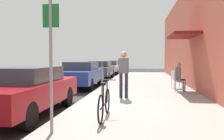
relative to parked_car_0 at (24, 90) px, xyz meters
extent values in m
plane|color=#2D2D30|center=(1.10, 1.40, -0.70)|extent=(60.00, 60.00, 0.00)
cube|color=#9E9B93|center=(3.35, 3.40, -0.64)|extent=(4.50, 32.00, 0.12)
cube|color=#BC5442|center=(5.75, 3.40, 2.07)|extent=(0.30, 32.00, 5.54)
cube|color=maroon|center=(5.05, 4.96, 1.90)|extent=(1.10, 2.80, 0.12)
cube|color=maroon|center=(0.00, -0.03, -0.08)|extent=(1.80, 4.40, 0.59)
cube|color=#333D47|center=(0.00, 0.12, 0.42)|extent=(1.48, 2.11, 0.41)
cylinder|color=black|center=(0.79, 1.33, -0.38)|extent=(0.22, 0.64, 0.64)
cylinder|color=black|center=(-0.79, 1.33, -0.38)|extent=(0.22, 0.64, 0.64)
cylinder|color=black|center=(0.79, -1.39, -0.38)|extent=(0.22, 0.64, 0.64)
cube|color=navy|center=(0.00, 6.26, -0.06)|extent=(1.80, 4.40, 0.64)
cube|color=#333D47|center=(0.00, 6.41, 0.47)|extent=(1.48, 2.11, 0.43)
cylinder|color=black|center=(0.79, 7.62, -0.38)|extent=(0.22, 0.64, 0.64)
cylinder|color=black|center=(-0.79, 7.62, -0.38)|extent=(0.22, 0.64, 0.64)
cylinder|color=black|center=(0.79, 4.89, -0.38)|extent=(0.22, 0.64, 0.64)
cylinder|color=black|center=(-0.79, 4.89, -0.38)|extent=(0.22, 0.64, 0.64)
cube|color=#47514C|center=(0.00, 12.16, -0.07)|extent=(1.80, 4.40, 0.62)
cube|color=#333D47|center=(0.00, 12.31, 0.45)|extent=(1.48, 2.11, 0.43)
cylinder|color=black|center=(0.79, 13.52, -0.38)|extent=(0.22, 0.64, 0.64)
cylinder|color=black|center=(-0.79, 13.52, -0.38)|extent=(0.22, 0.64, 0.64)
cylinder|color=black|center=(0.79, 10.79, -0.38)|extent=(0.22, 0.64, 0.64)
cylinder|color=black|center=(-0.79, 10.79, -0.38)|extent=(0.22, 0.64, 0.64)
cube|color=silver|center=(0.00, 18.20, -0.10)|extent=(1.80, 4.40, 0.56)
cube|color=#333D47|center=(0.00, 18.35, 0.40)|extent=(1.48, 2.11, 0.44)
cylinder|color=black|center=(0.79, 19.56, -0.38)|extent=(0.22, 0.64, 0.64)
cylinder|color=black|center=(-0.79, 19.56, -0.38)|extent=(0.22, 0.64, 0.64)
cylinder|color=black|center=(0.79, 16.84, -0.38)|extent=(0.22, 0.64, 0.64)
cylinder|color=black|center=(-0.79, 16.84, -0.38)|extent=(0.22, 0.64, 0.64)
cube|color=maroon|center=(0.00, 23.74, -0.10)|extent=(1.80, 4.40, 0.57)
cube|color=#333D47|center=(0.00, 23.89, 0.41)|extent=(1.48, 2.11, 0.43)
cylinder|color=black|center=(0.79, 25.10, -0.38)|extent=(0.22, 0.64, 0.64)
cylinder|color=black|center=(-0.79, 25.10, -0.38)|extent=(0.22, 0.64, 0.64)
cylinder|color=black|center=(0.79, 22.37, -0.38)|extent=(0.22, 0.64, 0.64)
cylinder|color=black|center=(-0.79, 22.37, -0.38)|extent=(0.22, 0.64, 0.64)
cylinder|color=slate|center=(1.55, 3.81, -0.03)|extent=(0.07, 0.07, 1.10)
cube|color=#383D42|center=(1.55, 3.81, 0.63)|extent=(0.12, 0.10, 0.22)
cylinder|color=gray|center=(1.50, -1.85, 0.72)|extent=(0.06, 0.06, 2.60)
cube|color=#19722D|center=(1.50, -1.83, 1.67)|extent=(0.32, 0.02, 0.44)
torus|color=black|center=(2.33, -0.07, -0.25)|extent=(0.04, 0.66, 0.66)
torus|color=black|center=(2.33, -1.12, -0.25)|extent=(0.04, 0.66, 0.66)
cylinder|color=black|center=(2.33, -0.59, -0.25)|extent=(0.04, 1.05, 0.04)
cylinder|color=black|center=(2.33, -0.74, 0.00)|extent=(0.04, 0.04, 0.50)
cube|color=black|center=(2.33, -0.74, 0.27)|extent=(0.10, 0.20, 0.06)
cylinder|color=black|center=(2.33, -0.12, 0.03)|extent=(0.03, 0.03, 0.56)
cylinder|color=black|center=(2.33, -0.12, 0.31)|extent=(0.46, 0.03, 0.03)
cylinder|color=silver|center=(5.13, 4.79, -0.36)|extent=(0.04, 0.04, 0.45)
cylinder|color=silver|center=(5.06, 4.41, -0.36)|extent=(0.04, 0.04, 0.45)
cylinder|color=silver|center=(4.76, 4.86, -0.36)|extent=(0.04, 0.04, 0.45)
cylinder|color=silver|center=(4.68, 4.49, -0.36)|extent=(0.04, 0.04, 0.45)
cube|color=silver|center=(4.91, 4.64, -0.12)|extent=(0.52, 0.52, 0.03)
cube|color=silver|center=(4.71, 4.68, 0.09)|extent=(0.11, 0.44, 0.40)
cylinder|color=#232838|center=(5.10, 4.70, -0.35)|extent=(0.11, 0.11, 0.47)
cylinder|color=#232838|center=(4.97, 4.73, -0.11)|extent=(0.38, 0.21, 0.14)
cylinder|color=#232838|center=(5.06, 4.50, -0.35)|extent=(0.11, 0.11, 0.47)
cylinder|color=#232838|center=(4.94, 4.53, -0.11)|extent=(0.38, 0.21, 0.14)
cube|color=#595960|center=(4.83, 4.65, 0.19)|extent=(0.28, 0.40, 0.56)
sphere|color=tan|center=(4.83, 4.65, 0.60)|extent=(0.22, 0.22, 0.22)
cylinder|color=silver|center=(5.06, 5.79, -0.36)|extent=(0.04, 0.04, 0.45)
cylinder|color=silver|center=(5.13, 5.42, -0.36)|extent=(0.04, 0.04, 0.45)
cylinder|color=silver|center=(4.68, 5.72, -0.36)|extent=(0.04, 0.04, 0.45)
cylinder|color=silver|center=(4.76, 5.34, -0.36)|extent=(0.04, 0.04, 0.45)
cube|color=silver|center=(4.91, 5.57, -0.12)|extent=(0.52, 0.52, 0.03)
cube|color=silver|center=(4.71, 5.53, 0.09)|extent=(0.11, 0.44, 0.40)
cylinder|color=#232838|center=(2.46, 2.53, -0.13)|extent=(0.12, 0.12, 0.90)
cylinder|color=#232838|center=(2.66, 2.53, -0.13)|extent=(0.12, 0.12, 0.90)
cube|color=#595960|center=(2.56, 2.53, 0.60)|extent=(0.36, 0.22, 0.56)
sphere|color=tan|center=(2.56, 2.53, 1.01)|extent=(0.22, 0.22, 0.22)
camera|label=1|loc=(3.21, -6.25, 0.86)|focal=38.62mm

